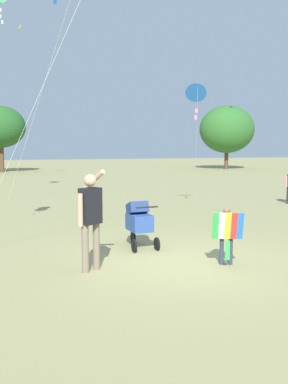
# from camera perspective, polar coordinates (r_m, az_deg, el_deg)

# --- Properties ---
(ground_plane) EXTENTS (120.00, 120.00, 0.00)m
(ground_plane) POSITION_cam_1_polar(r_m,az_deg,el_deg) (8.63, 4.69, -9.01)
(ground_plane) COLOR #938E5B
(treeline_distant) EXTENTS (34.11, 7.02, 6.12)m
(treeline_distant) POSITION_cam_1_polar(r_m,az_deg,el_deg) (37.66, -16.05, 8.15)
(treeline_distant) COLOR brown
(treeline_distant) RESTS_ON ground
(child_with_butterfly_kite) EXTENTS (0.59, 0.46, 1.09)m
(child_with_butterfly_kite) POSITION_cam_1_polar(r_m,az_deg,el_deg) (8.39, 10.68, -4.92)
(child_with_butterfly_kite) COLOR #33384C
(child_with_butterfly_kite) RESTS_ON ground
(person_adult_flyer) EXTENTS (0.54, 0.69, 1.82)m
(person_adult_flyer) POSITION_cam_1_polar(r_m,az_deg,el_deg) (7.86, -7.00, -2.72)
(person_adult_flyer) COLOR #7F705B
(person_adult_flyer) RESTS_ON ground
(stroller) EXTENTS (0.58, 1.10, 1.03)m
(stroller) POSITION_cam_1_polar(r_m,az_deg,el_deg) (9.66, -0.65, -3.67)
(stroller) COLOR black
(stroller) RESTS_ON ground
(kite_orange_delta) EXTENTS (2.85, 2.52, 8.24)m
(kite_orange_delta) POSITION_cam_1_polar(r_m,az_deg,el_deg) (19.08, -17.47, 21.36)
(kite_orange_delta) COLOR green
(kite_orange_delta) RESTS_ON ground
(kite_green_novelty) EXTENTS (1.63, 3.19, 4.31)m
(kite_green_novelty) POSITION_cam_1_polar(r_m,az_deg,el_deg) (15.27, 6.75, 12.57)
(kite_green_novelty) COLOR blue
(kite_green_novelty) RESTS_ON ground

